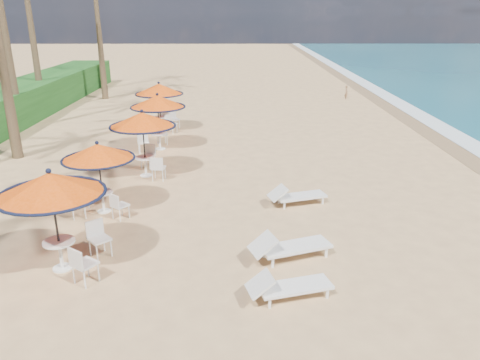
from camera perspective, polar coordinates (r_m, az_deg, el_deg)
The scene contains 11 objects.
ground at distance 10.85m, azimuth 6.17°, elevation -11.80°, with size 160.00×160.00×0.00m, color tan.
wetsand_band at distance 22.17m, azimuth 25.45°, elevation 3.09°, with size 1.40×140.00×0.02m, color olive.
station_0 at distance 11.09m, azimuth -21.56°, elevation -1.54°, with size 2.38×2.38×2.48m.
station_1 at distance 14.12m, azimuth -17.01°, elevation 2.24°, with size 2.11×2.11×2.20m.
station_2 at distance 16.97m, azimuth -11.67°, elevation 6.52°, with size 2.35×2.46×2.45m.
station_3 at distance 20.34m, azimuth -10.17°, elevation 8.58°, with size 2.35×2.35×2.45m.
station_4 at distance 23.64m, azimuth -9.63°, elevation 10.18°, with size 2.36×2.40×2.46m.
lounger_near at distance 10.01m, azimuth 5.72°, elevation -12.72°, with size 1.89×1.03×0.65m.
lounger_mid at distance 11.44m, azimuth 5.83°, elevation -8.03°, with size 2.12×1.29×0.73m.
lounger_far at distance 14.58m, azimuth 6.76°, elevation -1.87°, with size 1.92×1.09×0.66m.
person at distance 33.14m, azimuth 12.85°, elevation 10.42°, with size 0.36×0.24×0.99m, color #926A4A.
Camera 1 is at (-1.17, -9.17, 5.68)m, focal length 35.00 mm.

